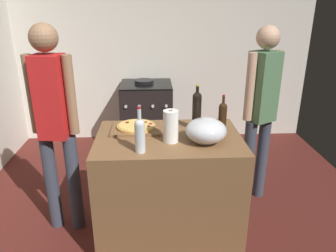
{
  "coord_description": "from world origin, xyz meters",
  "views": [
    {
      "loc": [
        -0.04,
        -1.56,
        1.86
      ],
      "look_at": [
        0.09,
        0.83,
        0.94
      ],
      "focal_mm": 34.37,
      "sensor_mm": 36.0,
      "label": 1
    }
  ],
  "objects_px": {
    "person_in_stripes": "(54,119)",
    "stove": "(147,116)",
    "mixing_bowl": "(206,131)",
    "paper_towel_roll": "(171,126)",
    "wine_bottle_green": "(140,134)",
    "person_in_red": "(261,105)",
    "wine_bottle_clear": "(223,115)",
    "pizza": "(136,126)",
    "wine_bottle_dark": "(197,109)"
  },
  "relations": [
    {
      "from": "person_in_stripes",
      "to": "stove",
      "type": "bearing_deg",
      "value": 67.52
    },
    {
      "from": "mixing_bowl",
      "to": "stove",
      "type": "relative_size",
      "value": 0.33
    },
    {
      "from": "paper_towel_roll",
      "to": "person_in_stripes",
      "type": "bearing_deg",
      "value": 166.42
    },
    {
      "from": "mixing_bowl",
      "to": "stove",
      "type": "height_order",
      "value": "mixing_bowl"
    },
    {
      "from": "paper_towel_roll",
      "to": "wine_bottle_green",
      "type": "height_order",
      "value": "wine_bottle_green"
    },
    {
      "from": "paper_towel_roll",
      "to": "person_in_stripes",
      "type": "xyz_separation_m",
      "value": [
        -0.91,
        0.22,
        -0.01
      ]
    },
    {
      "from": "mixing_bowl",
      "to": "paper_towel_roll",
      "type": "height_order",
      "value": "paper_towel_roll"
    },
    {
      "from": "mixing_bowl",
      "to": "person_in_stripes",
      "type": "relative_size",
      "value": 0.17
    },
    {
      "from": "person_in_red",
      "to": "wine_bottle_clear",
      "type": "bearing_deg",
      "value": -139.57
    },
    {
      "from": "pizza",
      "to": "mixing_bowl",
      "type": "relative_size",
      "value": 1.04
    },
    {
      "from": "pizza",
      "to": "person_in_red",
      "type": "distance_m",
      "value": 1.18
    },
    {
      "from": "paper_towel_roll",
      "to": "pizza",
      "type": "bearing_deg",
      "value": 136.17
    },
    {
      "from": "wine_bottle_dark",
      "to": "person_in_stripes",
      "type": "height_order",
      "value": "person_in_stripes"
    },
    {
      "from": "paper_towel_roll",
      "to": "wine_bottle_dark",
      "type": "distance_m",
      "value": 0.33
    },
    {
      "from": "wine_bottle_clear",
      "to": "wine_bottle_green",
      "type": "distance_m",
      "value": 0.75
    },
    {
      "from": "paper_towel_roll",
      "to": "wine_bottle_clear",
      "type": "bearing_deg",
      "value": 25.13
    },
    {
      "from": "wine_bottle_clear",
      "to": "person_in_red",
      "type": "bearing_deg",
      "value": 40.43
    },
    {
      "from": "wine_bottle_green",
      "to": "wine_bottle_dark",
      "type": "bearing_deg",
      "value": 42.61
    },
    {
      "from": "wine_bottle_clear",
      "to": "wine_bottle_green",
      "type": "xyz_separation_m",
      "value": [
        -0.65,
        -0.37,
        0.01
      ]
    },
    {
      "from": "wine_bottle_dark",
      "to": "person_in_stripes",
      "type": "bearing_deg",
      "value": -178.75
    },
    {
      "from": "wine_bottle_green",
      "to": "paper_towel_roll",
      "type": "bearing_deg",
      "value": 36.96
    },
    {
      "from": "wine_bottle_clear",
      "to": "person_in_red",
      "type": "xyz_separation_m",
      "value": [
        0.44,
        0.37,
        -0.04
      ]
    },
    {
      "from": "mixing_bowl",
      "to": "paper_towel_roll",
      "type": "xyz_separation_m",
      "value": [
        -0.26,
        0.03,
        0.03
      ]
    },
    {
      "from": "wine_bottle_green",
      "to": "wine_bottle_dark",
      "type": "height_order",
      "value": "wine_bottle_dark"
    },
    {
      "from": "pizza",
      "to": "person_in_stripes",
      "type": "xyz_separation_m",
      "value": [
        -0.64,
        -0.04,
        0.09
      ]
    },
    {
      "from": "wine_bottle_clear",
      "to": "person_in_red",
      "type": "relative_size",
      "value": 0.18
    },
    {
      "from": "pizza",
      "to": "wine_bottle_green",
      "type": "distance_m",
      "value": 0.44
    },
    {
      "from": "person_in_stripes",
      "to": "wine_bottle_clear",
      "type": "bearing_deg",
      "value": -0.79
    },
    {
      "from": "mixing_bowl",
      "to": "wine_bottle_dark",
      "type": "bearing_deg",
      "value": 97.26
    },
    {
      "from": "wine_bottle_green",
      "to": "wine_bottle_dark",
      "type": "xyz_separation_m",
      "value": [
        0.45,
        0.41,
        0.04
      ]
    },
    {
      "from": "pizza",
      "to": "person_in_red",
      "type": "relative_size",
      "value": 0.19
    },
    {
      "from": "wine_bottle_green",
      "to": "person_in_red",
      "type": "height_order",
      "value": "person_in_red"
    },
    {
      "from": "wine_bottle_dark",
      "to": "stove",
      "type": "distance_m",
      "value": 1.82
    },
    {
      "from": "paper_towel_roll",
      "to": "wine_bottle_dark",
      "type": "relative_size",
      "value": 0.66
    },
    {
      "from": "person_in_stripes",
      "to": "wine_bottle_dark",
      "type": "bearing_deg",
      "value": 1.25
    },
    {
      "from": "pizza",
      "to": "wine_bottle_clear",
      "type": "bearing_deg",
      "value": -4.64
    },
    {
      "from": "pizza",
      "to": "person_in_stripes",
      "type": "relative_size",
      "value": 0.18
    },
    {
      "from": "pizza",
      "to": "paper_towel_roll",
      "type": "relative_size",
      "value": 1.27
    },
    {
      "from": "wine_bottle_clear",
      "to": "person_in_red",
      "type": "height_order",
      "value": "person_in_red"
    },
    {
      "from": "pizza",
      "to": "mixing_bowl",
      "type": "xyz_separation_m",
      "value": [
        0.53,
        -0.28,
        0.06
      ]
    },
    {
      "from": "pizza",
      "to": "wine_bottle_clear",
      "type": "height_order",
      "value": "wine_bottle_clear"
    },
    {
      "from": "wine_bottle_clear",
      "to": "person_in_stripes",
      "type": "bearing_deg",
      "value": 179.21
    },
    {
      "from": "mixing_bowl",
      "to": "person_in_stripes",
      "type": "bearing_deg",
      "value": 168.12
    },
    {
      "from": "mixing_bowl",
      "to": "stove",
      "type": "distance_m",
      "value": 2.05
    },
    {
      "from": "paper_towel_roll",
      "to": "wine_bottle_dark",
      "type": "height_order",
      "value": "wine_bottle_dark"
    },
    {
      "from": "wine_bottle_dark",
      "to": "person_in_stripes",
      "type": "relative_size",
      "value": 0.22
    },
    {
      "from": "paper_towel_roll",
      "to": "wine_bottle_green",
      "type": "xyz_separation_m",
      "value": [
        -0.22,
        -0.17,
        0.01
      ]
    },
    {
      "from": "person_in_red",
      "to": "paper_towel_roll",
      "type": "bearing_deg",
      "value": -146.47
    },
    {
      "from": "mixing_bowl",
      "to": "person_in_red",
      "type": "xyz_separation_m",
      "value": [
        0.61,
        0.6,
        -0.0
      ]
    },
    {
      "from": "mixing_bowl",
      "to": "stove",
      "type": "xyz_separation_m",
      "value": [
        -0.47,
        1.93,
        -0.54
      ]
    }
  ]
}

